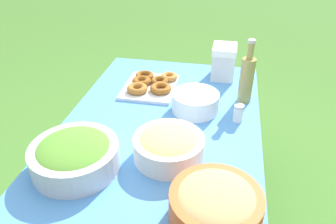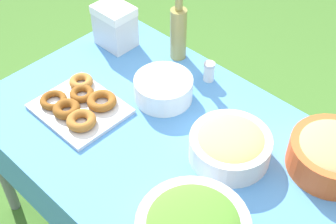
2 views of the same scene
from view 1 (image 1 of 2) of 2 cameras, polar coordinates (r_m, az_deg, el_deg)
The scene contains 10 objects.
ground_plane at distance 2.05m, azimuth -0.91°, elevation -18.18°, with size 14.00×14.00×0.00m, color #477A2D.
picnic_table at distance 1.62m, azimuth -1.09°, elevation -4.27°, with size 1.41×0.93×0.70m.
salad_bowl at distance 1.32m, azimuth -15.95°, elevation -7.16°, with size 0.34×0.34×0.13m.
pasta_bowl at distance 1.32m, azimuth 0.13°, elevation -5.82°, with size 0.29×0.29×0.12m.
donut_platter at distance 1.86m, azimuth -3.04°, elevation 4.83°, with size 0.34×0.29×0.05m.
plate_stack at distance 1.64m, azimuth 4.78°, elevation 1.75°, with size 0.23×0.23×0.10m.
olive_oil_bottle at distance 1.73m, azimuth 13.55°, elevation 5.77°, with size 0.07×0.07×0.34m.
bread_bowl at distance 1.10m, azimuth 8.30°, elevation -15.61°, with size 0.30×0.30×0.13m.
cooler_box at distance 1.98m, azimuth 9.66°, elevation 8.64°, with size 0.17×0.14×0.20m.
salt_shaker at distance 1.59m, azimuth 12.16°, elevation -0.18°, with size 0.05×0.05×0.09m.
Camera 1 is at (1.28, 0.28, 1.58)m, focal length 35.00 mm.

